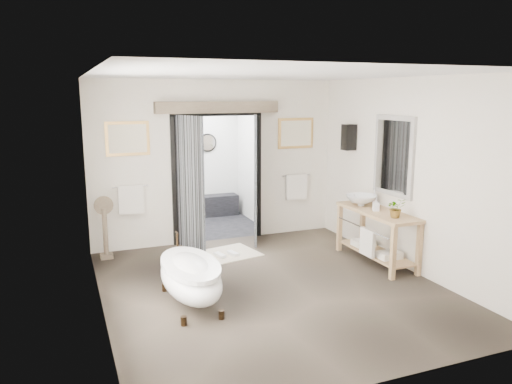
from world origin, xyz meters
The scene contains 13 objects.
ground_plane centered at (0.00, 0.00, 0.00)m, with size 5.00×5.00×0.00m, color brown.
room_shell centered at (-0.04, -0.12, 1.86)m, with size 4.52×5.02×2.91m.
shower_room centered at (0.00, 3.99, 0.91)m, with size 2.22×2.01×2.51m.
back_wall_dressing centered at (0.00, 2.32, 1.56)m, with size 3.82×0.78×2.52m.
clawfoot_tub centered at (-1.18, -0.12, 0.37)m, with size 0.70×1.57×0.77m.
vanity centered at (1.95, 0.37, 0.51)m, with size 0.57×1.60×0.85m.
pedestal_mirror centered at (-2.02, 2.18, 0.45)m, with size 0.31×0.20×1.04m.
rug centered at (-0.22, 1.60, 0.01)m, with size 1.20×0.80×0.01m, color beige.
slippers centered at (-0.16, 1.52, 0.04)m, with size 0.38×0.26×0.05m.
basin centered at (1.92, 0.77, 0.94)m, with size 0.51×0.51×0.17m, color white.
plant centered at (1.95, -0.10, 1.00)m, with size 0.27×0.23×0.30m, color gray.
soap_bottle_a centered at (1.93, 0.36, 0.95)m, with size 0.09×0.09×0.20m, color gray.
soap_bottle_b centered at (1.93, 0.98, 0.93)m, with size 0.12×0.12×0.16m, color gray.
Camera 1 is at (-2.62, -6.00, 2.66)m, focal length 35.00 mm.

